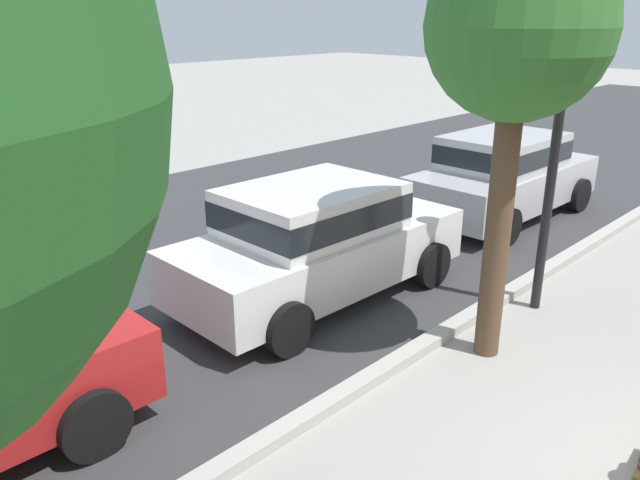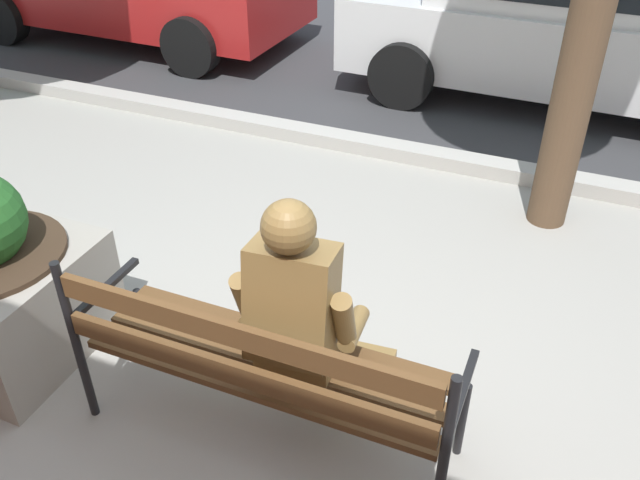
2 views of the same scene
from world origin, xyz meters
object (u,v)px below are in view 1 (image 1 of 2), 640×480
parked_car_white (317,238)px  street_tree_down_street (518,34)px  parked_car_silver (504,173)px  lamp_post (560,110)px

parked_car_white → street_tree_down_street: bearing=-82.9°
street_tree_down_street → parked_car_silver: bearing=27.5°
street_tree_down_street → parked_car_white: (-0.30, 2.39, -2.59)m
parked_car_white → lamp_post: 3.34m
street_tree_down_street → lamp_post: bearing=5.2°
street_tree_down_street → parked_car_white: size_ratio=1.06×
lamp_post → street_tree_down_street: bearing=-174.8°
street_tree_down_street → lamp_post: 1.71m
parked_car_white → parked_car_silver: (4.89, 0.00, 0.00)m
parked_car_white → lamp_post: (1.76, -2.26, 1.71)m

